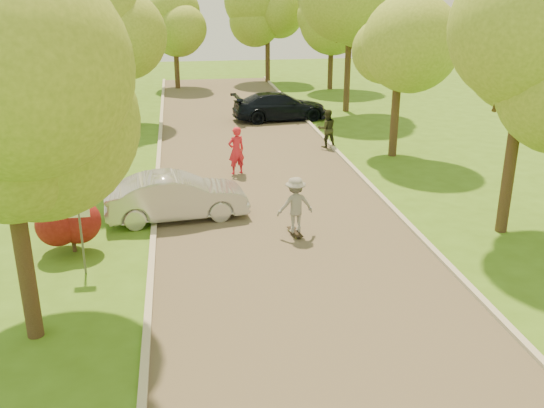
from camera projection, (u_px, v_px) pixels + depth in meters
ground at (330, 335)px, 13.54m from camera, size 100.00×100.00×0.00m
road at (274, 209)px, 20.95m from camera, size 8.00×60.00×0.01m
curb_left at (155, 214)px, 20.34m from camera, size 0.18×60.00×0.12m
curb_right at (386, 202)px, 21.52m from camera, size 0.18×60.00×0.12m
street_sign at (80, 219)px, 15.86m from camera, size 0.55×0.06×2.17m
red_shrub at (71, 216)px, 17.34m from camera, size 1.70×1.70×1.95m
tree_l_mida at (11, 105)px, 11.75m from camera, size 4.71×4.60×7.39m
tree_l_midb at (72, 64)px, 22.08m from camera, size 4.30×4.20×6.62m
tree_l_far at (108, 22)px, 31.10m from camera, size 4.92×4.80×7.79m
tree_r_mida at (533, 52)px, 17.28m from camera, size 5.13×5.00×7.95m
tree_r_midb at (404, 45)px, 25.78m from camera, size 4.51×4.40×7.01m
tree_r_far at (354, 11)px, 34.81m from camera, size 5.33×5.20×8.34m
tree_bg_a at (82, 17)px, 38.22m from camera, size 5.12×5.00×7.72m
tree_bg_b at (335, 10)px, 42.47m from camera, size 5.12×5.00×7.95m
tree_bg_c at (177, 17)px, 42.90m from camera, size 4.92×4.80×7.33m
tree_bg_d at (270, 11)px, 45.68m from camera, size 5.12×5.00×7.72m
silver_sedan at (176, 197)px, 19.92m from camera, size 4.79×2.12×1.53m
dark_sedan at (280, 106)px, 34.21m from camera, size 5.56×2.72×1.56m
longboard at (295, 232)px, 18.82m from camera, size 0.37×0.93×0.11m
skateboarder at (295, 205)px, 18.51m from camera, size 1.21×0.80×1.76m
person_striped at (236, 151)px, 24.48m from camera, size 0.84×0.70×1.97m
person_olive at (327, 129)px, 28.49m from camera, size 0.90×0.71×1.81m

